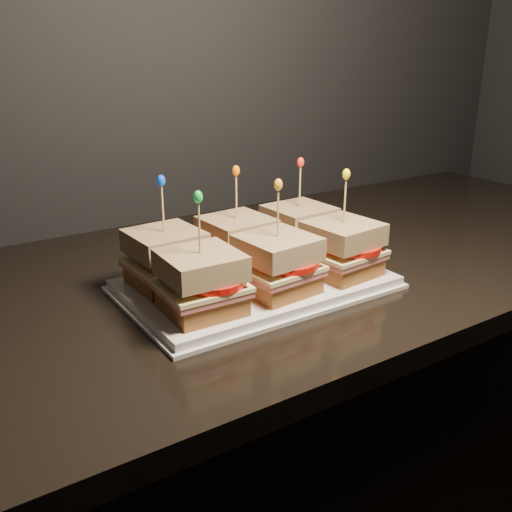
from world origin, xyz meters
TOP-DOWN VIEW (x-y plane):
  - granite_slab at (0.74, 1.66)m, footprint 2.29×0.70m
  - platter at (0.91, 1.57)m, footprint 0.39×0.24m
  - platter_rim at (0.91, 1.57)m, footprint 0.40×0.25m
  - sandwich_0_bread_bot at (0.79, 1.63)m, footprint 0.10×0.10m
  - sandwich_0_ham at (0.79, 1.63)m, footprint 0.11×0.11m
  - sandwich_0_cheese at (0.79, 1.63)m, footprint 0.11×0.11m
  - sandwich_0_tomato at (0.80, 1.62)m, footprint 0.10×0.10m
  - sandwich_0_bread_top at (0.79, 1.63)m, footprint 0.10×0.10m
  - sandwich_0_pick at (0.79, 1.63)m, footprint 0.00×0.00m
  - sandwich_0_frill at (0.79, 1.63)m, footprint 0.01×0.01m
  - sandwich_1_bread_bot at (0.91, 1.63)m, footprint 0.10×0.10m
  - sandwich_1_ham at (0.91, 1.63)m, footprint 0.11×0.11m
  - sandwich_1_cheese at (0.91, 1.63)m, footprint 0.11×0.11m
  - sandwich_1_tomato at (0.93, 1.62)m, footprint 0.10×0.10m
  - sandwich_1_bread_top at (0.91, 1.63)m, footprint 0.10×0.10m
  - sandwich_1_pick at (0.91, 1.63)m, footprint 0.00×0.00m
  - sandwich_1_frill at (0.91, 1.63)m, footprint 0.01×0.01m
  - sandwich_2_bread_bot at (1.04, 1.63)m, footprint 0.10×0.10m
  - sandwich_2_ham at (1.04, 1.63)m, footprint 0.11×0.11m
  - sandwich_2_cheese at (1.04, 1.63)m, footprint 0.11×0.11m
  - sandwich_2_tomato at (1.05, 1.62)m, footprint 0.10×0.10m
  - sandwich_2_bread_top at (1.04, 1.63)m, footprint 0.10×0.10m
  - sandwich_2_pick at (1.04, 1.63)m, footprint 0.00×0.00m
  - sandwich_2_frill at (1.04, 1.63)m, footprint 0.01×0.01m
  - sandwich_3_bread_bot at (0.79, 1.51)m, footprint 0.10×0.10m
  - sandwich_3_ham at (0.79, 1.51)m, footprint 0.11×0.11m
  - sandwich_3_cheese at (0.79, 1.51)m, footprint 0.11×0.11m
  - sandwich_3_tomato at (0.80, 1.51)m, footprint 0.10×0.10m
  - sandwich_3_bread_top at (0.79, 1.51)m, footprint 0.10×0.10m
  - sandwich_3_pick at (0.79, 1.51)m, footprint 0.00×0.00m
  - sandwich_3_frill at (0.79, 1.51)m, footprint 0.01×0.01m
  - sandwich_4_bread_bot at (0.91, 1.51)m, footprint 0.10×0.10m
  - sandwich_4_ham at (0.91, 1.51)m, footprint 0.11×0.11m
  - sandwich_4_cheese at (0.91, 1.51)m, footprint 0.12×0.11m
  - sandwich_4_tomato at (0.93, 1.51)m, footprint 0.10×0.10m
  - sandwich_4_bread_top at (0.91, 1.51)m, footprint 0.11×0.11m
  - sandwich_4_pick at (0.91, 1.51)m, footprint 0.00×0.00m
  - sandwich_4_frill at (0.91, 1.51)m, footprint 0.01×0.01m
  - sandwich_5_bread_bot at (1.04, 1.51)m, footprint 0.10×0.10m
  - sandwich_5_ham at (1.04, 1.51)m, footprint 0.11×0.11m
  - sandwich_5_cheese at (1.04, 1.51)m, footprint 0.12×0.11m
  - sandwich_5_tomato at (1.05, 1.51)m, footprint 0.10×0.10m
  - sandwich_5_bread_top at (1.04, 1.51)m, footprint 0.11×0.11m
  - sandwich_5_pick at (1.04, 1.51)m, footprint 0.00×0.00m
  - sandwich_5_frill at (1.04, 1.51)m, footprint 0.01×0.01m

SIDE VIEW (x-z plane):
  - granite_slab at x=0.74m, z-range 0.86..0.89m
  - platter_rim at x=0.91m, z-range 0.89..0.90m
  - platter at x=0.91m, z-range 0.89..0.91m
  - sandwich_0_bread_bot at x=0.79m, z-range 0.91..0.94m
  - sandwich_1_bread_bot at x=0.91m, z-range 0.91..0.94m
  - sandwich_2_bread_bot at x=1.04m, z-range 0.91..0.94m
  - sandwich_3_bread_bot at x=0.79m, z-range 0.91..0.94m
  - sandwich_4_bread_bot at x=0.91m, z-range 0.91..0.94m
  - sandwich_5_bread_bot at x=1.04m, z-range 0.91..0.94m
  - sandwich_0_ham at x=0.79m, z-range 0.94..0.95m
  - sandwich_1_ham at x=0.91m, z-range 0.94..0.95m
  - sandwich_2_ham at x=1.04m, z-range 0.94..0.95m
  - sandwich_3_ham at x=0.79m, z-range 0.94..0.95m
  - sandwich_4_ham at x=0.91m, z-range 0.94..0.95m
  - sandwich_5_ham at x=1.04m, z-range 0.94..0.95m
  - sandwich_0_cheese at x=0.79m, z-range 0.95..0.95m
  - sandwich_1_cheese at x=0.91m, z-range 0.95..0.95m
  - sandwich_2_cheese at x=1.04m, z-range 0.95..0.95m
  - sandwich_3_cheese at x=0.79m, z-range 0.95..0.95m
  - sandwich_4_cheese at x=0.91m, z-range 0.95..0.95m
  - sandwich_5_cheese at x=1.04m, z-range 0.95..0.95m
  - sandwich_0_tomato at x=0.80m, z-range 0.95..0.96m
  - sandwich_1_tomato at x=0.93m, z-range 0.95..0.96m
  - sandwich_2_tomato at x=1.05m, z-range 0.95..0.96m
  - sandwich_3_tomato at x=0.80m, z-range 0.95..0.96m
  - sandwich_4_tomato at x=0.93m, z-range 0.95..0.96m
  - sandwich_5_tomato at x=1.05m, z-range 0.95..0.96m
  - sandwich_0_bread_top at x=0.79m, z-range 0.96..0.99m
  - sandwich_1_bread_top at x=0.91m, z-range 0.96..0.99m
  - sandwich_2_bread_top at x=1.04m, z-range 0.96..0.99m
  - sandwich_3_bread_top at x=0.79m, z-range 0.96..0.99m
  - sandwich_4_bread_top at x=0.91m, z-range 0.96..0.99m
  - sandwich_5_bread_top at x=1.04m, z-range 0.96..0.99m
  - sandwich_0_pick at x=0.79m, z-range 0.98..1.07m
  - sandwich_1_pick at x=0.91m, z-range 0.98..1.07m
  - sandwich_2_pick at x=1.04m, z-range 0.98..1.07m
  - sandwich_3_pick at x=0.79m, z-range 0.98..1.07m
  - sandwich_4_pick at x=0.91m, z-range 0.98..1.07m
  - sandwich_5_pick at x=1.04m, z-range 0.98..1.07m
  - sandwich_0_frill at x=0.79m, z-range 1.06..1.08m
  - sandwich_1_frill at x=0.91m, z-range 1.06..1.08m
  - sandwich_2_frill at x=1.04m, z-range 1.06..1.08m
  - sandwich_3_frill at x=0.79m, z-range 1.06..1.08m
  - sandwich_4_frill at x=0.91m, z-range 1.06..1.08m
  - sandwich_5_frill at x=1.04m, z-range 1.06..1.08m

